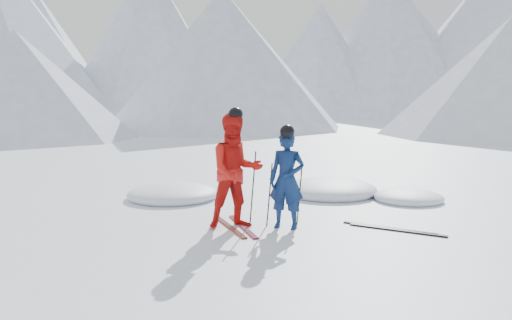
{
  "coord_description": "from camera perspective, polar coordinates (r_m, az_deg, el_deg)",
  "views": [
    {
      "loc": [
        -1.94,
        -9.83,
        2.4
      ],
      "look_at": [
        -1.91,
        0.5,
        1.1
      ],
      "focal_mm": 38.0,
      "sensor_mm": 36.0,
      "label": 1
    }
  ],
  "objects": [
    {
      "name": "snow_lumps",
      "position": [
        12.53,
        3.01,
        -3.88
      ],
      "size": [
        7.08,
        2.66,
        0.49
      ],
      "color": "white",
      "rests_on": "ground"
    },
    {
      "name": "skier_blue",
      "position": [
        9.53,
        3.26,
        -2.12
      ],
      "size": [
        0.73,
        0.6,
        1.73
      ],
      "primitive_type": "imported",
      "rotation": [
        0.0,
        0.0,
        -0.35
      ],
      "color": "#0D214E",
      "rests_on": "ground"
    },
    {
      "name": "skier_red",
      "position": [
        9.55,
        -2.14,
        -1.18
      ],
      "size": [
        1.18,
        1.04,
        2.03
      ],
      "primitive_type": "imported",
      "rotation": [
        0.0,
        0.0,
        0.32
      ],
      "color": "red",
      "rests_on": "ground"
    },
    {
      "name": "ski_loose_a",
      "position": [
        9.91,
        13.84,
        -6.97
      ],
      "size": [
        1.48,
        0.99,
        0.03
      ],
      "primitive_type": "cube",
      "rotation": [
        0.0,
        0.0,
        1.0
      ],
      "color": "black",
      "rests_on": "ground"
    },
    {
      "name": "pole_blue_right",
      "position": [
        9.84,
        4.62,
        -3.53
      ],
      "size": [
        0.12,
        0.07,
        1.15
      ],
      "primitive_type": "cylinder",
      "rotation": [
        -0.04,
        0.08,
        0.0
      ],
      "color": "black",
      "rests_on": "ground"
    },
    {
      "name": "ski_worn_left",
      "position": [
        9.75,
        -2.83,
        -7.0
      ],
      "size": [
        0.67,
        1.63,
        0.03
      ],
      "primitive_type": "cube",
      "rotation": [
        0.0,
        0.0,
        0.35
      ],
      "color": "black",
      "rests_on": "ground"
    },
    {
      "name": "mountain_range",
      "position": [
        45.99,
        9.61,
        12.48
      ],
      "size": [
        106.15,
        62.94,
        15.53
      ],
      "color": "#B2BCD1",
      "rests_on": "ground"
    },
    {
      "name": "pole_red_right",
      "position": [
        9.74,
        -0.34,
        -3.02
      ],
      "size": [
        0.13,
        0.09,
        1.35
      ],
      "primitive_type": "cylinder",
      "rotation": [
        -0.05,
        0.08,
        0.0
      ],
      "color": "black",
      "rests_on": "ground"
    },
    {
      "name": "ski_worn_right",
      "position": [
        9.74,
        -1.41,
        -7.01
      ],
      "size": [
        0.56,
        1.66,
        0.03
      ],
      "primitive_type": "cube",
      "rotation": [
        0.0,
        0.0,
        0.28
      ],
      "color": "black",
      "rests_on": "ground"
    },
    {
      "name": "ski_loose_b",
      "position": [
        9.79,
        14.63,
        -7.16
      ],
      "size": [
        1.51,
        0.94,
        0.03
      ],
      "primitive_type": "cube",
      "rotation": [
        0.0,
        0.0,
        1.04
      ],
      "color": "black",
      "rests_on": "ground"
    },
    {
      "name": "ground",
      "position": [
        10.3,
        10.74,
        -6.43
      ],
      "size": [
        160.0,
        160.0,
        0.0
      ],
      "primitive_type": "plane",
      "color": "white",
      "rests_on": "ground"
    },
    {
      "name": "pole_blue_left",
      "position": [
        9.71,
        1.43,
        -3.65
      ],
      "size": [
        0.12,
        0.08,
        1.15
      ],
      "primitive_type": "cylinder",
      "rotation": [
        0.05,
        0.08,
        0.0
      ],
      "color": "black",
      "rests_on": "ground"
    },
    {
      "name": "pole_red_left",
      "position": [
        9.86,
        -3.83,
        -2.91
      ],
      "size": [
        0.13,
        0.1,
        1.35
      ],
      "primitive_type": "cylinder",
      "rotation": [
        0.06,
        0.08,
        0.0
      ],
      "color": "black",
      "rests_on": "ground"
    }
  ]
}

